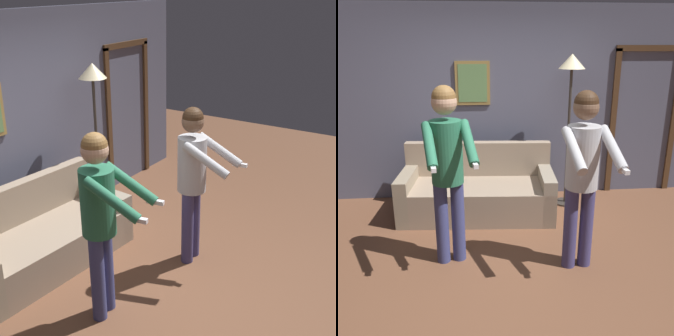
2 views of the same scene
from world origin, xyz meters
TOP-DOWN VIEW (x-y plane):
  - ground_plane at (0.00, 0.00)m, footprint 12.00×12.00m
  - back_wall_assembly at (0.03, 2.03)m, footprint 6.40×0.10m
  - couch at (-0.26, 1.37)m, footprint 1.96×0.98m
  - torchiere_lamp at (0.93, 1.57)m, footprint 0.33×0.33m
  - person_standing_left at (-0.55, 0.26)m, footprint 0.52×0.71m
  - person_standing_right at (0.68, 0.05)m, footprint 0.46×0.67m

SIDE VIEW (x-z plane):
  - ground_plane at x=0.00m, z-range 0.00..0.00m
  - couch at x=-0.26m, z-range -0.16..0.71m
  - person_standing_right at x=0.68m, z-range 0.18..1.90m
  - person_standing_left at x=-0.55m, z-range 0.19..1.94m
  - back_wall_assembly at x=0.03m, z-range 0.00..2.60m
  - torchiere_lamp at x=0.93m, z-range 0.66..2.64m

